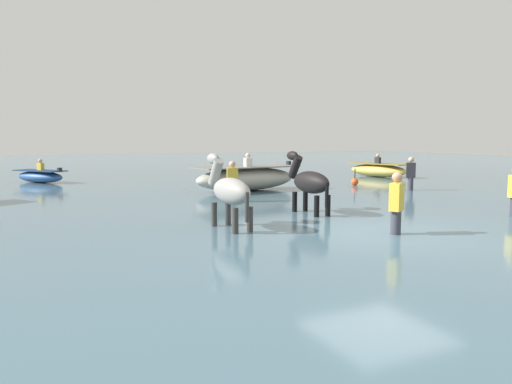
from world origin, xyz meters
The scene contains 11 objects.
ground_plane centered at (0.00, 0.00, 0.00)m, with size 120.00×120.00×0.00m, color #84755B.
water_surface centered at (0.00, 10.00, 0.21)m, with size 90.00×90.00×0.42m, color #476675.
horse_lead_grey centered at (-2.52, 1.66, 1.16)m, with size 0.58×1.80×1.96m.
horse_trailing_black centered at (0.05, 2.71, 1.15)m, with size 0.54×1.79×1.95m.
boat_far_offshore centered at (-5.71, 15.03, 0.69)m, with size 2.24×2.61×1.01m.
boat_mid_outer centered at (0.89, 8.30, 0.86)m, with size 4.17×2.08×1.35m.
boat_near_port centered at (9.37, 11.29, 0.75)m, with size 1.83×3.37×1.14m.
person_onlooker_right centered at (6.26, 5.78, 0.87)m, with size 0.37×0.36×1.63m.
person_wading_close centered at (0.14, -0.31, 0.87)m, with size 0.38×0.33×1.63m.
person_wading_mid centered at (-0.78, 5.63, 0.87)m, with size 0.36×0.29×1.63m.
channel_buoy centered at (5.59, 8.15, 0.58)m, with size 0.29×0.29×0.68m.
Camera 1 is at (-6.31, -7.48, 2.26)m, focal length 33.95 mm.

